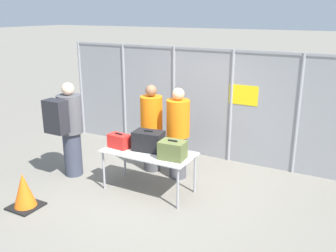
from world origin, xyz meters
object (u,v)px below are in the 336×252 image
traffic_cone (24,192)px  suitcase_black (149,141)px  suitcase_red (119,141)px  traveler_hooded (68,126)px  security_worker_near (178,132)px  suitcase_olive (173,150)px  security_worker_far (152,127)px  inspection_table (149,155)px  utility_trailer (271,121)px

traffic_cone → suitcase_black: bearing=47.3°
suitcase_red → suitcase_black: 0.55m
suitcase_red → traffic_cone: suitcase_red is taller
traveler_hooded → security_worker_near: traveler_hooded is taller
suitcase_olive → traffic_cone: suitcase_olive is taller
security_worker_far → traveler_hooded: bearing=17.6°
traveler_hooded → suitcase_black: bearing=19.6°
inspection_table → suitcase_red: 0.60m
inspection_table → utility_trailer: size_ratio=0.37×
suitcase_olive → utility_trailer: size_ratio=0.10×
suitcase_red → utility_trailer: 4.42m
security_worker_far → traffic_cone: 2.59m
traveler_hooded → traffic_cone: 1.50m
security_worker_near → traffic_cone: (-1.64, -2.24, -0.62)m
utility_trailer → traffic_cone: bearing=-115.5°
traveler_hooded → security_worker_far: (1.22, 0.99, -0.11)m
suitcase_black → suitcase_olive: size_ratio=1.25×
security_worker_far → traffic_cone: security_worker_far is taller
traveler_hooded → utility_trailer: 5.05m
inspection_table → security_worker_far: size_ratio=0.92×
traffic_cone → inspection_table: bearing=45.3°
suitcase_black → traffic_cone: suitcase_black is taller
suitcase_black → traveler_hooded: (-1.61, -0.25, 0.09)m
security_worker_near → traffic_cone: 2.84m
security_worker_near → traveler_hooded: bearing=15.9°
security_worker_near → utility_trailer: security_worker_near is taller
traveler_hooded → security_worker_far: bearing=50.0°
utility_trailer → traveler_hooded: bearing=-123.8°
suitcase_olive → security_worker_near: size_ratio=0.25×
inspection_table → suitcase_red: (-0.56, -0.07, 0.18)m
inspection_table → traffic_cone: size_ratio=2.69×
suitcase_red → suitcase_black: size_ratio=0.72×
security_worker_near → security_worker_far: (-0.61, 0.06, -0.01)m
security_worker_near → utility_trailer: size_ratio=0.41×
suitcase_black → security_worker_near: 0.73m
inspection_table → security_worker_far: 0.95m
suitcase_black → security_worker_far: bearing=117.4°
inspection_table → suitcase_olive: 0.56m
suitcase_black → traveler_hooded: size_ratio=0.30×
security_worker_far → traffic_cone: bearing=44.2°
inspection_table → security_worker_near: bearing=76.5°
inspection_table → security_worker_near: security_worker_near is taller
traveler_hooded → security_worker_far: 1.58m
suitcase_olive → traveler_hooded: (-2.16, -0.11, 0.11)m
traveler_hooded → security_worker_near: bearing=38.0°
suitcase_black → suitcase_olive: 0.57m
security_worker_near → security_worker_far: bearing=-16.5°
suitcase_black → traveler_hooded: bearing=-171.4°
suitcase_red → suitcase_black: (0.53, 0.14, 0.05)m
security_worker_near → utility_trailer: bearing=-117.8°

